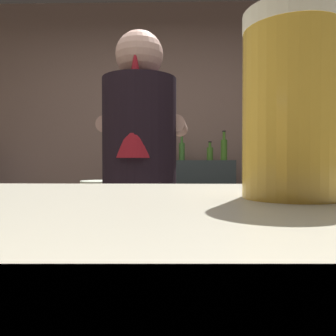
{
  "coord_description": "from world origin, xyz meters",
  "views": [
    {
      "loc": [
        0.13,
        -1.22,
        1.11
      ],
      "look_at": [
        0.12,
        -0.75,
        1.1
      ],
      "focal_mm": 35.59,
      "sensor_mm": 36.0,
      "label": 1
    }
  ],
  "objects_px": {
    "chefs_knife": "(195,192)",
    "bottle_olive_oil": "(172,150)",
    "knife_block": "(299,173)",
    "mixing_bowl": "(98,186)",
    "bottle_vinegar": "(210,153)",
    "bartender": "(139,187)",
    "pint_glass_near": "(291,106)",
    "bottle_soy": "(182,151)",
    "bottle_hot_sauce": "(224,149)"
  },
  "relations": [
    {
      "from": "bartender",
      "to": "pint_glass_near",
      "type": "distance_m",
      "value": 1.3
    },
    {
      "from": "chefs_knife",
      "to": "pint_glass_near",
      "type": "distance_m",
      "value": 1.68
    },
    {
      "from": "bartender",
      "to": "mixing_bowl",
      "type": "relative_size",
      "value": 7.81
    },
    {
      "from": "bottle_soy",
      "to": "mixing_bowl",
      "type": "bearing_deg",
      "value": -116.42
    },
    {
      "from": "pint_glass_near",
      "to": "bartender",
      "type": "bearing_deg",
      "value": 101.76
    },
    {
      "from": "bottle_vinegar",
      "to": "bottle_hot_sauce",
      "type": "bearing_deg",
      "value": -29.34
    },
    {
      "from": "bottle_olive_oil",
      "to": "bottle_vinegar",
      "type": "relative_size",
      "value": 1.37
    },
    {
      "from": "pint_glass_near",
      "to": "chefs_knife",
      "type": "bearing_deg",
      "value": 89.36
    },
    {
      "from": "knife_block",
      "to": "bottle_hot_sauce",
      "type": "relative_size",
      "value": 1.05
    },
    {
      "from": "mixing_bowl",
      "to": "bottle_olive_oil",
      "type": "relative_size",
      "value": 0.91
    },
    {
      "from": "knife_block",
      "to": "mixing_bowl",
      "type": "height_order",
      "value": "knife_block"
    },
    {
      "from": "mixing_bowl",
      "to": "bottle_soy",
      "type": "distance_m",
      "value": 1.25
    },
    {
      "from": "bartender",
      "to": "bottle_vinegar",
      "type": "bearing_deg",
      "value": -12.8
    },
    {
      "from": "bottle_hot_sauce",
      "to": "bottle_olive_oil",
      "type": "bearing_deg",
      "value": 173.34
    },
    {
      "from": "bottle_vinegar",
      "to": "knife_block",
      "type": "bearing_deg",
      "value": -66.47
    },
    {
      "from": "bottle_vinegar",
      "to": "bottle_olive_oil",
      "type": "bearing_deg",
      "value": -177.87
    },
    {
      "from": "mixing_bowl",
      "to": "bottle_olive_oil",
      "type": "xyz_separation_m",
      "value": [
        0.46,
        1.05,
        0.25
      ]
    },
    {
      "from": "chefs_knife",
      "to": "bottle_olive_oil",
      "type": "height_order",
      "value": "bottle_olive_oil"
    },
    {
      "from": "bottle_olive_oil",
      "to": "pint_glass_near",
      "type": "bearing_deg",
      "value": -87.47
    },
    {
      "from": "chefs_knife",
      "to": "mixing_bowl",
      "type": "bearing_deg",
      "value": 166.07
    },
    {
      "from": "bartender",
      "to": "pint_glass_near",
      "type": "bearing_deg",
      "value": -164.09
    },
    {
      "from": "knife_block",
      "to": "pint_glass_near",
      "type": "relative_size",
      "value": 1.9
    },
    {
      "from": "bottle_olive_oil",
      "to": "bottle_soy",
      "type": "height_order",
      "value": "bottle_olive_oil"
    },
    {
      "from": "bottle_vinegar",
      "to": "bottle_soy",
      "type": "relative_size",
      "value": 0.75
    },
    {
      "from": "chefs_knife",
      "to": "bottle_olive_oil",
      "type": "bearing_deg",
      "value": 95.65
    },
    {
      "from": "bottle_soy",
      "to": "chefs_knife",
      "type": "bearing_deg",
      "value": -87.42
    },
    {
      "from": "knife_block",
      "to": "bottle_vinegar",
      "type": "height_order",
      "value": "bottle_vinegar"
    },
    {
      "from": "bartender",
      "to": "mixing_bowl",
      "type": "bearing_deg",
      "value": 34.89
    },
    {
      "from": "chefs_knife",
      "to": "pint_glass_near",
      "type": "xyz_separation_m",
      "value": [
        -0.02,
        -1.66,
        0.23
      ]
    },
    {
      "from": "bartender",
      "to": "bottle_hot_sauce",
      "type": "xyz_separation_m",
      "value": [
        0.61,
        1.53,
        0.23
      ]
    },
    {
      "from": "chefs_knife",
      "to": "bottle_vinegar",
      "type": "distance_m",
      "value": 1.24
    },
    {
      "from": "bottle_vinegar",
      "to": "bottle_hot_sauce",
      "type": "height_order",
      "value": "bottle_hot_sauce"
    },
    {
      "from": "bartender",
      "to": "bottle_hot_sauce",
      "type": "bearing_deg",
      "value": -17.54
    },
    {
      "from": "bartender",
      "to": "bottle_soy",
      "type": "bearing_deg",
      "value": -3.65
    },
    {
      "from": "knife_block",
      "to": "bottle_hot_sauce",
      "type": "height_order",
      "value": "bottle_hot_sauce"
    },
    {
      "from": "bottle_hot_sauce",
      "to": "chefs_knife",
      "type": "bearing_deg",
      "value": -106.28
    },
    {
      "from": "chefs_knife",
      "to": "pint_glass_near",
      "type": "height_order",
      "value": "pint_glass_near"
    },
    {
      "from": "bartender",
      "to": "bottle_olive_oil",
      "type": "bearing_deg",
      "value": -0.74
    },
    {
      "from": "knife_block",
      "to": "mixing_bowl",
      "type": "xyz_separation_m",
      "value": [
        -1.26,
        -0.02,
        -0.08
      ]
    },
    {
      "from": "pint_glass_near",
      "to": "bottle_olive_oil",
      "type": "relative_size",
      "value": 0.62
    },
    {
      "from": "bottle_vinegar",
      "to": "chefs_knife",
      "type": "bearing_deg",
      "value": -99.85
    },
    {
      "from": "knife_block",
      "to": "bottle_olive_oil",
      "type": "height_order",
      "value": "bottle_olive_oil"
    },
    {
      "from": "bottle_vinegar",
      "to": "bartender",
      "type": "bearing_deg",
      "value": -106.95
    },
    {
      "from": "mixing_bowl",
      "to": "knife_block",
      "type": "bearing_deg",
      "value": 1.02
    },
    {
      "from": "pint_glass_near",
      "to": "bottle_soy",
      "type": "height_order",
      "value": "bottle_soy"
    },
    {
      "from": "knife_block",
      "to": "bottle_soy",
      "type": "relative_size",
      "value": 1.2
    },
    {
      "from": "knife_block",
      "to": "mixing_bowl",
      "type": "relative_size",
      "value": 1.29
    },
    {
      "from": "bartender",
      "to": "knife_block",
      "type": "height_order",
      "value": "bartender"
    },
    {
      "from": "bartender",
      "to": "bottle_vinegar",
      "type": "distance_m",
      "value": 1.68
    },
    {
      "from": "pint_glass_near",
      "to": "bottle_vinegar",
      "type": "relative_size",
      "value": 0.84
    }
  ]
}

